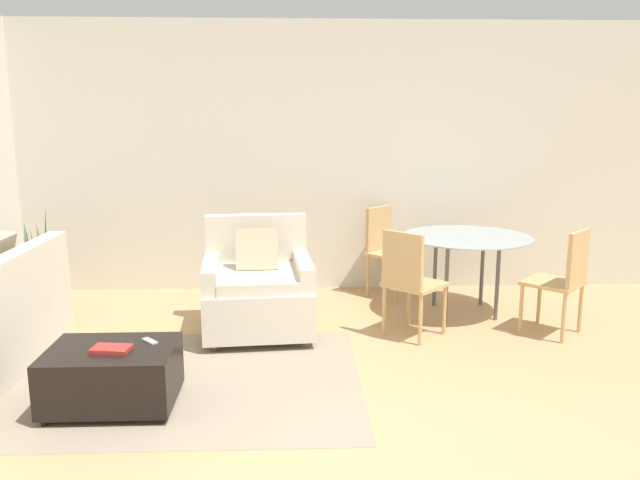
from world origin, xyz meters
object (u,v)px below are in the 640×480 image
at_px(book_stack, 111,349).
at_px(potted_plant, 38,292).
at_px(ottoman, 112,374).
at_px(tv_remote_primary, 150,341).
at_px(armchair, 258,290).
at_px(dining_chair_near_right, 564,275).
at_px(dining_chair_near_left, 409,277).
at_px(dining_table, 466,244).
at_px(dining_chair_far_left, 386,245).

distance_m(book_stack, potted_plant, 2.40).
relative_size(ottoman, tv_remote_primary, 6.18).
distance_m(armchair, dining_chair_near_right, 2.54).
bearing_deg(dining_chair_near_left, dining_chair_near_right, 0.00).
height_order(dining_table, dining_chair_far_left, dining_chair_far_left).
xyz_separation_m(ottoman, book_stack, (0.02, -0.04, 0.18)).
relative_size(tv_remote_primary, potted_plant, 0.13).
distance_m(ottoman, book_stack, 0.19).
height_order(armchair, ottoman, armchair).
xyz_separation_m(tv_remote_primary, dining_chair_near_left, (1.87, 1.05, 0.13)).
bearing_deg(potted_plant, tv_remote_primary, -52.08).
height_order(tv_remote_primary, dining_chair_far_left, dining_chair_far_left).
relative_size(dining_table, dining_chair_near_right, 1.31).
distance_m(dining_chair_near_left, dining_chair_near_right, 1.29).
bearing_deg(book_stack, tv_remote_primary, 36.66).
height_order(book_stack, dining_chair_near_right, dining_chair_near_right).
relative_size(ottoman, potted_plant, 0.80).
xyz_separation_m(ottoman, potted_plant, (-1.25, 1.99, -0.02)).
bearing_deg(dining_table, dining_chair_far_left, 135.00).
height_order(armchair, dining_table, armchair).
height_order(ottoman, dining_chair_near_left, dining_chair_near_left).
distance_m(armchair, ottoman, 1.60).
relative_size(dining_chair_near_left, dining_chair_far_left, 1.00).
xyz_separation_m(armchair, dining_table, (1.89, 0.45, 0.29)).
bearing_deg(armchair, dining_chair_near_right, -4.46).
relative_size(ottoman, book_stack, 3.18).
distance_m(dining_chair_near_right, dining_chair_far_left, 1.82).
distance_m(armchair, dining_chair_near_left, 1.27).
relative_size(book_stack, dining_chair_near_right, 0.27).
bearing_deg(dining_chair_near_left, book_stack, -149.79).
bearing_deg(dining_chair_far_left, potted_plant, -172.16).
relative_size(potted_plant, dining_table, 0.84).
relative_size(potted_plant, dining_chair_near_left, 1.10).
bearing_deg(dining_chair_near_right, book_stack, -160.25).
xyz_separation_m(ottoman, dining_chair_far_left, (2.08, 2.45, 0.31)).
bearing_deg(dining_table, potted_plant, 177.35).
bearing_deg(dining_chair_near_left, ottoman, -150.85).
xyz_separation_m(dining_table, dining_chair_near_right, (0.64, -0.64, -0.14)).
relative_size(armchair, dining_chair_far_left, 1.09).
distance_m(tv_remote_primary, dining_chair_near_right, 3.33).
relative_size(ottoman, dining_chair_near_right, 0.87).
bearing_deg(book_stack, ottoman, 111.94).
distance_m(dining_table, dining_chair_near_left, 0.92).
bearing_deg(armchair, potted_plant, 163.20).
xyz_separation_m(potted_plant, dining_chair_near_right, (4.62, -0.83, 0.33)).
height_order(ottoman, dining_chair_far_left, dining_chair_far_left).
xyz_separation_m(dining_table, dining_chair_near_left, (-0.64, -0.64, -0.14)).
bearing_deg(armchair, dining_table, 13.27).
bearing_deg(tv_remote_primary, ottoman, -153.53).
height_order(dining_chair_near_left, dining_chair_near_right, same).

